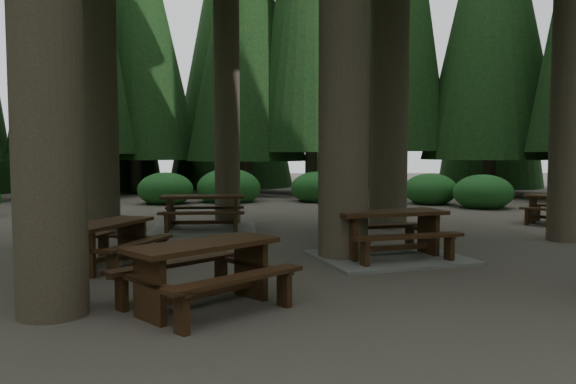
{
  "coord_description": "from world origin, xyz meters",
  "views": [
    {
      "loc": [
        -0.41,
        -9.12,
        1.78
      ],
      "look_at": [
        -0.11,
        0.54,
        1.1
      ],
      "focal_mm": 35.0,
      "sensor_mm": 36.0,
      "label": 1
    }
  ],
  "objects_px": {
    "picnic_table_a": "(389,242)",
    "picnic_table_c": "(203,218)",
    "picnic_table_b": "(107,237)",
    "picnic_table_d": "(562,206)",
    "picnic_table_e": "(204,265)"
  },
  "relations": [
    {
      "from": "picnic_table_b",
      "to": "picnic_table_c",
      "type": "relative_size",
      "value": 0.81
    },
    {
      "from": "picnic_table_a",
      "to": "picnic_table_b",
      "type": "xyz_separation_m",
      "value": [
        -4.5,
        -0.61,
        0.2
      ]
    },
    {
      "from": "picnic_table_d",
      "to": "picnic_table_b",
      "type": "bearing_deg",
      "value": -114.06
    },
    {
      "from": "picnic_table_a",
      "to": "picnic_table_d",
      "type": "distance_m",
      "value": 6.74
    },
    {
      "from": "picnic_table_c",
      "to": "picnic_table_d",
      "type": "relative_size",
      "value": 1.17
    },
    {
      "from": "picnic_table_b",
      "to": "picnic_table_e",
      "type": "relative_size",
      "value": 0.89
    },
    {
      "from": "picnic_table_a",
      "to": "picnic_table_d",
      "type": "xyz_separation_m",
      "value": [
        5.19,
        4.29,
        0.2
      ]
    },
    {
      "from": "picnic_table_a",
      "to": "picnic_table_b",
      "type": "distance_m",
      "value": 4.55
    },
    {
      "from": "picnic_table_d",
      "to": "picnic_table_e",
      "type": "distance_m",
      "value": 10.73
    },
    {
      "from": "picnic_table_a",
      "to": "picnic_table_e",
      "type": "relative_size",
      "value": 1.26
    },
    {
      "from": "picnic_table_a",
      "to": "picnic_table_c",
      "type": "xyz_separation_m",
      "value": [
        -3.53,
        3.56,
        -0.0
      ]
    },
    {
      "from": "picnic_table_c",
      "to": "picnic_table_e",
      "type": "relative_size",
      "value": 1.1
    },
    {
      "from": "picnic_table_d",
      "to": "picnic_table_e",
      "type": "xyz_separation_m",
      "value": [
        -7.94,
        -7.22,
        0.03
      ]
    },
    {
      "from": "picnic_table_d",
      "to": "picnic_table_c",
      "type": "bearing_deg",
      "value": -136.05
    },
    {
      "from": "picnic_table_d",
      "to": "picnic_table_e",
      "type": "relative_size",
      "value": 0.94
    }
  ]
}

